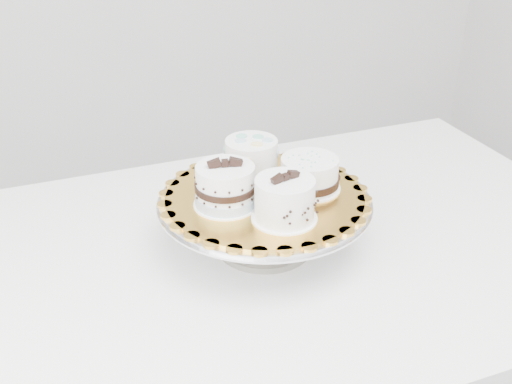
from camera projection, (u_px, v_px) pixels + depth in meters
name	position (u px, v px, depth m)	size (l,w,h in m)	color
table	(290.00, 270.00, 1.28)	(1.32, 0.89, 0.75)	white
cake_stand	(264.00, 214.00, 1.20)	(0.40, 0.40, 0.11)	gray
cake_board	(265.00, 196.00, 1.18)	(0.37, 0.37, 0.01)	gold
cake_swirl	(285.00, 201.00, 1.09)	(0.12, 0.12, 0.09)	white
cake_banded	(226.00, 188.00, 1.13)	(0.13, 0.13, 0.09)	white
cake_dots	(251.00, 158.00, 1.23)	(0.12, 0.12, 0.08)	white
cake_ribbon	(310.00, 175.00, 1.19)	(0.13, 0.12, 0.06)	white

